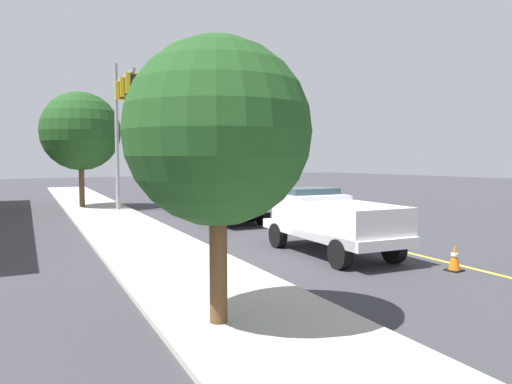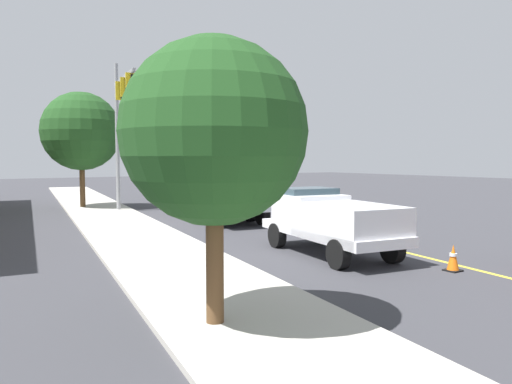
{
  "view_description": "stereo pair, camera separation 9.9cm",
  "coord_description": "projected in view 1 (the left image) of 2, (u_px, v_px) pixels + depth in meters",
  "views": [
    {
      "loc": [
        -22.05,
        14.73,
        3.06
      ],
      "look_at": [
        -1.82,
        1.15,
        1.4
      ],
      "focal_mm": 34.56,
      "sensor_mm": 36.0,
      "label": 1
    },
    {
      "loc": [
        -22.11,
        14.65,
        3.06
      ],
      "look_at": [
        -1.82,
        1.15,
        1.4
      ],
      "focal_mm": 34.56,
      "sensor_mm": 36.0,
      "label": 2
    }
  ],
  "objects": [
    {
      "name": "street_tree_left",
      "position": [
        218.0,
        133.0,
        8.63
      ],
      "size": [
        3.32,
        3.32,
        5.18
      ],
      "color": "brown",
      "rests_on": "ground"
    },
    {
      "name": "lane_centre_stripe",
      "position": [
        255.0,
        215.0,
        26.66
      ],
      "size": [
        49.45,
        7.74,
        0.01
      ],
      "primitive_type": "cube",
      "rotation": [
        0.0,
        0.0,
        -0.15
      ],
      "color": "yellow",
      "rests_on": "ground"
    },
    {
      "name": "traffic_cone_leading",
      "position": [
        454.0,
        258.0,
        13.39
      ],
      "size": [
        0.4,
        0.4,
        0.73
      ],
      "color": "black",
      "rests_on": "ground"
    },
    {
      "name": "utility_bucket_truck",
      "position": [
        217.0,
        187.0,
        24.91
      ],
      "size": [
        8.48,
        3.97,
        7.62
      ],
      "color": "white",
      "rests_on": "ground"
    },
    {
      "name": "service_pickup_truck",
      "position": [
        332.0,
        220.0,
        15.59
      ],
      "size": [
        5.85,
        2.92,
        2.06
      ],
      "color": "white",
      "rests_on": "ground"
    },
    {
      "name": "traffic_cone_mid_front",
      "position": [
        224.0,
        203.0,
        29.55
      ],
      "size": [
        0.4,
        0.4,
        0.8
      ],
      "color": "black",
      "rests_on": "ground"
    },
    {
      "name": "ground",
      "position": [
        255.0,
        215.0,
        26.66
      ],
      "size": [
        120.0,
        120.0,
        0.0
      ],
      "primitive_type": "plane",
      "color": "#38383D"
    },
    {
      "name": "passing_minivan",
      "position": [
        248.0,
        190.0,
        32.99
      ],
      "size": [
        5.03,
        2.61,
        1.69
      ],
      "color": "tan",
      "rests_on": "ground"
    },
    {
      "name": "sidewalk_far_side",
      "position": [
        115.0,
        221.0,
        23.52
      ],
      "size": [
        59.85,
        12.65,
        0.12
      ],
      "primitive_type": "cube",
      "rotation": [
        0.0,
        0.0,
        -0.15
      ],
      "color": "#B2ADA3",
      "rests_on": "ground"
    },
    {
      "name": "traffic_signal_mast",
      "position": [
        122.0,
        110.0,
        26.64
      ],
      "size": [
        5.27,
        1.07,
        8.45
      ],
      "color": "gray",
      "rests_on": "ground"
    },
    {
      "name": "street_tree_right",
      "position": [
        80.0,
        131.0,
        29.74
      ],
      "size": [
        4.74,
        4.74,
        7.08
      ],
      "color": "brown",
      "rests_on": "ground"
    }
  ]
}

